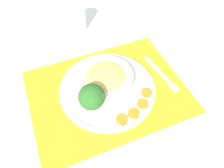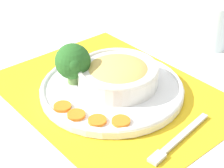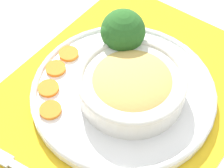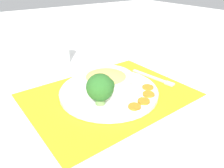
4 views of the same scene
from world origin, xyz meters
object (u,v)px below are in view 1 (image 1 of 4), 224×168
at_px(fork, 164,77).
at_px(bowl, 107,78).
at_px(water_glass, 78,18).
at_px(broccoli_floret, 92,97).

bearing_deg(fork, bowl, -18.04).
bearing_deg(bowl, water_glass, -88.55).
bearing_deg(water_glass, broccoli_floret, 81.53).
distance_m(broccoli_floret, fork, 0.28).
relative_size(broccoli_floret, fork, 0.51).
bearing_deg(broccoli_floret, bowl, -134.09).
height_order(water_glass, fork, water_glass).
distance_m(bowl, fork, 0.21).
bearing_deg(broccoli_floret, water_glass, -98.47).
height_order(bowl, fork, bowl).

